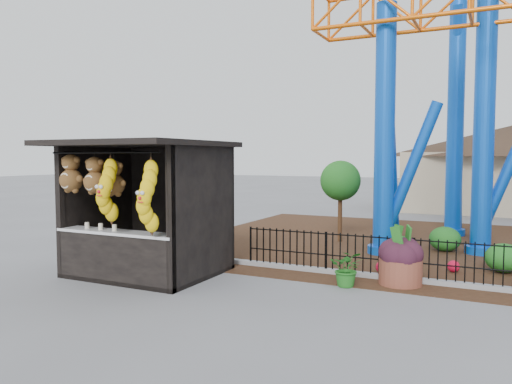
% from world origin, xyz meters
% --- Properties ---
extents(ground, '(120.00, 120.00, 0.00)m').
position_xyz_m(ground, '(0.00, 0.00, 0.00)').
color(ground, slate).
rests_on(ground, ground).
extents(mulch_bed, '(18.00, 12.00, 0.02)m').
position_xyz_m(mulch_bed, '(4.00, 8.00, 0.01)').
color(mulch_bed, '#331E11').
rests_on(mulch_bed, ground).
extents(curb, '(18.00, 0.18, 0.12)m').
position_xyz_m(curb, '(4.00, 3.00, 0.06)').
color(curb, gray).
rests_on(curb, ground).
extents(prize_booth, '(3.50, 3.40, 3.12)m').
position_xyz_m(prize_booth, '(-3.01, 0.88, 1.54)').
color(prize_booth, black).
rests_on(prize_booth, ground).
extents(terracotta_planter, '(1.10, 1.10, 0.56)m').
position_xyz_m(terracotta_planter, '(2.57, 2.70, 0.28)').
color(terracotta_planter, brown).
rests_on(terracotta_planter, ground).
extents(planter_foliage, '(0.70, 0.70, 0.64)m').
position_xyz_m(planter_foliage, '(2.57, 2.70, 0.88)').
color(planter_foliage, '#2F1320').
rests_on(planter_foliage, terracotta_planter).
extents(potted_plant, '(0.80, 0.73, 0.79)m').
position_xyz_m(potted_plant, '(1.58, 2.05, 0.39)').
color(potted_plant, '#1F601C').
rests_on(potted_plant, ground).
extents(landscaping, '(8.14, 4.16, 0.72)m').
position_xyz_m(landscaping, '(4.04, 5.81, 0.33)').
color(landscaping, '#1C5B1A').
rests_on(landscaping, mulch_bed).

